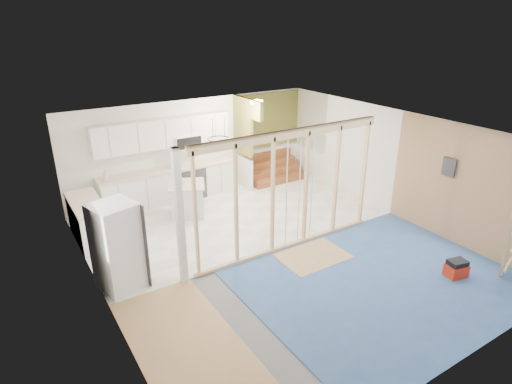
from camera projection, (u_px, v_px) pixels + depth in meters
room at (278, 194)px, 8.56m from camera, size 7.01×8.01×2.61m
floor_overlays at (278, 248)px, 9.13m from camera, size 7.00×8.00×0.03m
stud_frame at (269, 183)px, 8.35m from camera, size 4.66×0.14×2.60m
base_cabinets at (148, 194)px, 10.71m from camera, size 4.45×2.24×0.93m
upper_cabinets at (166, 134)px, 10.93m from camera, size 3.60×0.41×0.85m
green_partition at (263, 151)px, 12.56m from camera, size 2.25×1.51×2.60m
pot_rack at (219, 141)px, 9.62m from camera, size 0.52×0.52×0.72m
sheathing_panel at (474, 191)px, 8.71m from camera, size 0.02×4.00×2.60m
electrical_panel at (449, 167)px, 9.02m from camera, size 0.04×0.30×0.40m
ceiling_light at (257, 102)px, 11.12m from camera, size 0.32×0.32×0.08m
fridge at (118, 247)px, 7.55m from camera, size 0.89×0.86×1.65m
island at (187, 200)px, 10.52m from camera, size 1.13×1.13×0.84m
bowl at (180, 183)px, 10.35m from camera, size 0.27×0.27×0.07m
soap_bottle_a at (105, 175)px, 10.26m from camera, size 0.14×0.14×0.28m
soap_bottle_b at (171, 164)px, 11.16m from camera, size 0.10×0.10×0.20m
toolbox at (456, 269)px, 8.08m from camera, size 0.43×0.36×0.36m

